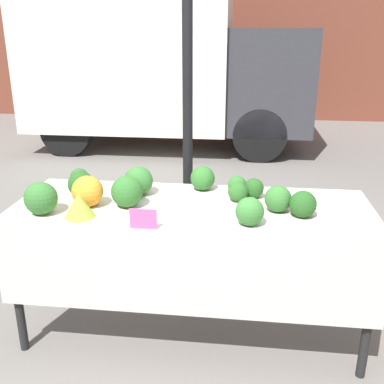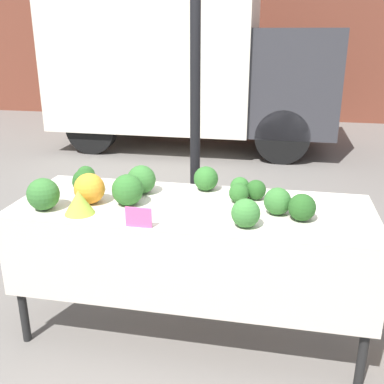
# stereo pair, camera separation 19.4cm
# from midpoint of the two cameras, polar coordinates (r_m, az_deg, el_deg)

# --- Properties ---
(ground_plane) EXTENTS (40.00, 40.00, 0.00)m
(ground_plane) POSITION_cam_midpoint_polar(r_m,az_deg,el_deg) (3.02, 1.92, -16.86)
(ground_plane) COLOR slate
(tent_pole) EXTENTS (0.07, 0.07, 2.73)m
(tent_pole) POSITION_cam_midpoint_polar(r_m,az_deg,el_deg) (3.11, 2.23, 11.64)
(tent_pole) COLOR black
(tent_pole) RESTS_ON ground_plane
(parked_truck) EXTENTS (4.35, 1.93, 2.43)m
(parked_truck) POSITION_cam_midpoint_polar(r_m,az_deg,el_deg) (7.40, -0.15, 15.80)
(parked_truck) COLOR silver
(parked_truck) RESTS_ON ground_plane
(market_table) EXTENTS (2.07, 0.75, 0.85)m
(market_table) POSITION_cam_midpoint_polar(r_m,az_deg,el_deg) (2.59, 1.87, -4.47)
(market_table) COLOR beige
(market_table) RESTS_ON ground_plane
(orange_cauliflower) EXTENTS (0.18, 0.18, 0.18)m
(orange_cauliflower) POSITION_cam_midpoint_polar(r_m,az_deg,el_deg) (2.65, -10.88, 0.40)
(orange_cauliflower) COLOR orange
(orange_cauliflower) RESTS_ON market_table
(romanesco_head) EXTENTS (0.17, 0.17, 0.13)m
(romanesco_head) POSITION_cam_midpoint_polar(r_m,az_deg,el_deg) (2.52, -12.04, -1.30)
(romanesco_head) COLOR #93B238
(romanesco_head) RESTS_ON market_table
(broccoli_head_0) EXTENTS (0.18, 0.18, 0.18)m
(broccoli_head_0) POSITION_cam_midpoint_polar(r_m,az_deg,el_deg) (2.59, -6.09, 0.24)
(broccoli_head_0) COLOR #2D6628
(broccoli_head_0) RESTS_ON market_table
(broccoli_head_1) EXTENTS (0.15, 0.15, 0.15)m
(broccoli_head_1) POSITION_cam_midpoint_polar(r_m,az_deg,el_deg) (2.83, 3.74, 1.69)
(broccoli_head_1) COLOR #2D6628
(broccoli_head_1) RESTS_ON market_table
(broccoli_head_2) EXTENTS (0.15, 0.15, 0.15)m
(broccoli_head_2) POSITION_cam_midpoint_polar(r_m,az_deg,el_deg) (2.51, 12.99, -1.18)
(broccoli_head_2) COLOR #336B2D
(broccoli_head_2) RESTS_ON market_table
(broccoli_head_3) EXTENTS (0.12, 0.12, 0.12)m
(broccoli_head_3) POSITION_cam_midpoint_polar(r_m,az_deg,el_deg) (2.72, 10.15, 0.25)
(broccoli_head_3) COLOR #23511E
(broccoli_head_3) RESTS_ON market_table
(broccoli_head_4) EXTENTS (0.18, 0.18, 0.18)m
(broccoli_head_4) POSITION_cam_midpoint_polar(r_m,az_deg,el_deg) (2.77, -4.47, 1.56)
(broccoli_head_4) COLOR #336B2D
(broccoli_head_4) RESTS_ON market_table
(broccoli_head_5) EXTENTS (0.15, 0.15, 0.15)m
(broccoli_head_5) POSITION_cam_midpoint_polar(r_m,az_deg,el_deg) (2.46, 15.99, -1.92)
(broccoli_head_5) COLOR #23511E
(broccoli_head_5) RESTS_ON market_table
(broccoli_head_6) EXTENTS (0.12, 0.12, 0.12)m
(broccoli_head_6) POSITION_cam_midpoint_polar(r_m,az_deg,el_deg) (3.02, -11.55, 2.13)
(broccoli_head_6) COLOR #285B23
(broccoli_head_6) RESTS_ON market_table
(broccoli_head_7) EXTENTS (0.18, 0.18, 0.18)m
(broccoli_head_7) POSITION_cam_midpoint_polar(r_m,az_deg,el_deg) (2.62, -16.39, -0.29)
(broccoli_head_7) COLOR #336B2D
(broccoli_head_7) RESTS_ON market_table
(broccoli_head_8) EXTENTS (0.16, 0.16, 0.16)m
(broccoli_head_8) POSITION_cam_midpoint_polar(r_m,az_deg,el_deg) (2.82, -11.52, 1.29)
(broccoli_head_8) COLOR #23511E
(broccoli_head_8) RESTS_ON market_table
(broccoli_head_9) EXTENTS (0.12, 0.12, 0.12)m
(broccoli_head_9) POSITION_cam_midpoint_polar(r_m,az_deg,el_deg) (2.76, 8.10, 0.67)
(broccoli_head_9) COLOR #2D6628
(broccoli_head_9) RESTS_ON market_table
(broccoli_head_10) EXTENTS (0.12, 0.12, 0.12)m
(broccoli_head_10) POSITION_cam_midpoint_polar(r_m,az_deg,el_deg) (2.65, 8.06, -0.16)
(broccoli_head_10) COLOR #285B23
(broccoli_head_10) RESTS_ON market_table
(broccoli_head_11) EXTENTS (0.15, 0.15, 0.15)m
(broccoli_head_11) POSITION_cam_midpoint_polar(r_m,az_deg,el_deg) (2.32, 9.21, -2.69)
(broccoli_head_11) COLOR #387533
(broccoli_head_11) RESTS_ON market_table
(price_sign) EXTENTS (0.14, 0.01, 0.11)m
(price_sign) POSITION_cam_midpoint_polar(r_m,az_deg,el_deg) (2.30, -4.42, -3.28)
(price_sign) COLOR #F45B9E
(price_sign) RESTS_ON market_table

